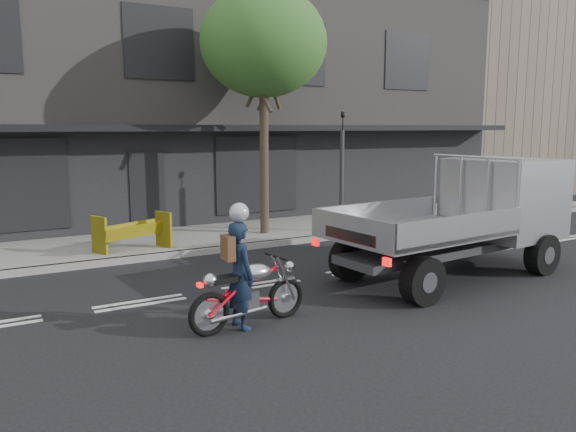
# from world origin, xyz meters

# --- Properties ---
(ground) EXTENTS (80.00, 80.00, 0.00)m
(ground) POSITION_xyz_m (0.00, 0.00, 0.00)
(ground) COLOR black
(ground) RESTS_ON ground
(sidewalk) EXTENTS (32.00, 3.20, 0.15)m
(sidewalk) POSITION_xyz_m (0.00, 4.70, 0.07)
(sidewalk) COLOR gray
(sidewalk) RESTS_ON ground
(kerb) EXTENTS (32.00, 0.20, 0.15)m
(kerb) POSITION_xyz_m (0.00, 3.10, 0.07)
(kerb) COLOR gray
(kerb) RESTS_ON ground
(building_main) EXTENTS (26.00, 10.00, 8.00)m
(building_main) POSITION_xyz_m (0.00, 11.30, 4.00)
(building_main) COLOR slate
(building_main) RESTS_ON ground
(building_neighbour) EXTENTS (14.00, 10.00, 10.00)m
(building_neighbour) POSITION_xyz_m (20.00, 11.30, 5.00)
(building_neighbour) COLOR brown
(building_neighbour) RESTS_ON ground
(street_tree) EXTENTS (3.40, 3.40, 6.74)m
(street_tree) POSITION_xyz_m (2.20, 4.20, 5.28)
(street_tree) COLOR #382B21
(street_tree) RESTS_ON ground
(traffic_light_pole) EXTENTS (0.12, 0.12, 3.50)m
(traffic_light_pole) POSITION_xyz_m (4.20, 3.35, 1.65)
(traffic_light_pole) COLOR #2D2D30
(traffic_light_pole) RESTS_ON ground
(motorcycle) EXTENTS (2.08, 0.60, 1.07)m
(motorcycle) POSITION_xyz_m (-1.20, -1.97, 0.55)
(motorcycle) COLOR black
(motorcycle) RESTS_ON ground
(rider) EXTENTS (0.47, 0.65, 1.67)m
(rider) POSITION_xyz_m (-1.35, -1.97, 0.84)
(rider) COLOR #121E33
(rider) RESTS_ON ground
(flatbed_ute) EXTENTS (5.58, 2.67, 2.50)m
(flatbed_ute) POSITION_xyz_m (4.87, -1.25, 1.43)
(flatbed_ute) COLOR black
(flatbed_ute) RESTS_ON ground
(construction_barrier) EXTENTS (1.77, 1.26, 0.92)m
(construction_barrier) POSITION_xyz_m (-1.58, 3.50, 0.61)
(construction_barrier) COLOR yellow
(construction_barrier) RESTS_ON sidewalk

